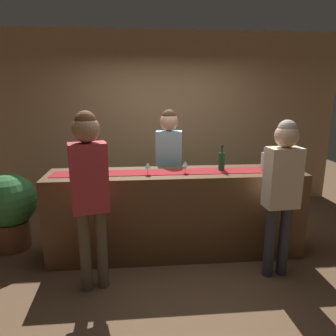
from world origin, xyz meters
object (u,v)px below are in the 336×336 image
(customer_browsing, at_px, (89,183))
(potted_plant_tall, at_px, (10,206))
(wine_bottle_clear, at_px, (264,161))
(wine_bottle_amber, at_px, (282,160))
(bartender, at_px, (169,159))
(wine_glass_mid_counter, at_px, (185,164))
(customer_sipping, at_px, (282,183))
(wine_bottle_green, at_px, (222,161))
(wine_glass_near_customer, at_px, (148,166))

(customer_browsing, height_order, potted_plant_tall, customer_browsing)
(wine_bottle_clear, bearing_deg, wine_bottle_amber, 8.26)
(bartender, bearing_deg, customer_browsing, 63.41)
(bartender, bearing_deg, potted_plant_tall, 16.54)
(wine_glass_mid_counter, distance_m, customer_sipping, 1.06)
(customer_browsing, bearing_deg, wine_bottle_green, 9.99)
(wine_bottle_green, distance_m, customer_browsing, 1.59)
(wine_glass_near_customer, relative_size, potted_plant_tall, 0.15)
(wine_glass_mid_counter, bearing_deg, wine_glass_near_customer, -175.92)
(wine_bottle_clear, xyz_separation_m, bartender, (-1.08, 0.58, -0.08))
(potted_plant_tall, bearing_deg, wine_bottle_green, -5.97)
(customer_sipping, height_order, customer_browsing, customer_browsing)
(wine_bottle_green, height_order, bartender, bartender)
(wine_glass_mid_counter, bearing_deg, wine_bottle_green, 13.19)
(wine_bottle_green, relative_size, wine_glass_mid_counter, 2.10)
(wine_bottle_clear, bearing_deg, customer_browsing, -161.88)
(customer_sipping, bearing_deg, bartender, 128.16)
(wine_glass_mid_counter, xyz_separation_m, customer_browsing, (-0.99, -0.56, -0.02))
(wine_bottle_amber, xyz_separation_m, bartender, (-1.32, 0.54, -0.08))
(wine_bottle_green, xyz_separation_m, customer_browsing, (-1.44, -0.67, -0.03))
(wine_bottle_amber, height_order, potted_plant_tall, wine_bottle_amber)
(wine_bottle_amber, xyz_separation_m, wine_glass_near_customer, (-1.62, -0.13, -0.01))
(wine_bottle_amber, relative_size, customer_sipping, 0.18)
(bartender, relative_size, customer_browsing, 0.96)
(wine_glass_near_customer, height_order, customer_sipping, customer_sipping)
(wine_glass_mid_counter, xyz_separation_m, customer_sipping, (0.92, -0.50, -0.10))
(wine_bottle_green, height_order, wine_glass_mid_counter, wine_bottle_green)
(wine_bottle_green, relative_size, potted_plant_tall, 0.31)
(potted_plant_tall, bearing_deg, wine_glass_mid_counter, -9.99)
(wine_glass_near_customer, distance_m, potted_plant_tall, 1.85)
(wine_bottle_amber, relative_size, bartender, 0.18)
(wine_glass_near_customer, bearing_deg, wine_glass_mid_counter, 4.08)
(wine_glass_mid_counter, relative_size, potted_plant_tall, 0.15)
(bartender, distance_m, customer_browsing, 1.49)
(wine_bottle_clear, bearing_deg, customer_sipping, -92.80)
(wine_bottle_amber, bearing_deg, customer_sipping, -114.11)
(wine_glass_near_customer, xyz_separation_m, wine_glass_mid_counter, (0.43, 0.03, 0.00))
(wine_glass_near_customer, xyz_separation_m, bartender, (0.30, 0.68, -0.07))
(wine_bottle_green, xyz_separation_m, customer_sipping, (0.47, -0.61, -0.11))
(wine_glass_mid_counter, height_order, customer_browsing, customer_browsing)
(wine_glass_near_customer, bearing_deg, potted_plant_tall, 166.63)
(wine_bottle_amber, xyz_separation_m, customer_browsing, (-2.18, -0.67, -0.03))
(customer_sipping, bearing_deg, potted_plant_tall, 159.80)
(wine_glass_mid_counter, height_order, customer_sipping, customer_sipping)
(bartender, bearing_deg, wine_glass_near_customer, 74.88)
(wine_glass_near_customer, bearing_deg, wine_bottle_clear, 4.14)
(wine_bottle_green, bearing_deg, potted_plant_tall, 174.03)
(wine_bottle_amber, height_order, wine_bottle_clear, same)
(potted_plant_tall, bearing_deg, wine_glass_near_customer, -13.37)
(wine_glass_near_customer, bearing_deg, wine_bottle_amber, 4.76)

